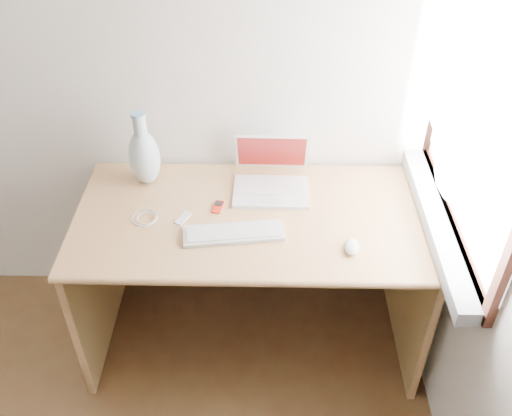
{
  "coord_description": "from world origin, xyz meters",
  "views": [
    {
      "loc": [
        1.04,
        -0.36,
        2.18
      ],
      "look_at": [
        1.0,
        1.35,
        0.81
      ],
      "focal_mm": 40.0,
      "sensor_mm": 36.0,
      "label": 1
    }
  ],
  "objects_px": {
    "external_keyboard": "(234,233)",
    "vase": "(144,155)",
    "laptop": "(271,178)",
    "desk": "(253,241)"
  },
  "relations": [
    {
      "from": "desk",
      "to": "vase",
      "type": "relative_size",
      "value": 4.23
    },
    {
      "from": "external_keyboard",
      "to": "vase",
      "type": "height_order",
      "value": "vase"
    },
    {
      "from": "desk",
      "to": "external_keyboard",
      "type": "bearing_deg",
      "value": -108.35
    },
    {
      "from": "external_keyboard",
      "to": "vase",
      "type": "bearing_deg",
      "value": 131.46
    },
    {
      "from": "laptop",
      "to": "external_keyboard",
      "type": "distance_m",
      "value": 0.34
    },
    {
      "from": "desk",
      "to": "laptop",
      "type": "xyz_separation_m",
      "value": [
        0.07,
        0.1,
        0.26
      ]
    },
    {
      "from": "external_keyboard",
      "to": "vase",
      "type": "distance_m",
      "value": 0.52
    },
    {
      "from": "desk",
      "to": "laptop",
      "type": "bearing_deg",
      "value": 54.0
    },
    {
      "from": "laptop",
      "to": "external_keyboard",
      "type": "bearing_deg",
      "value": -114.25
    },
    {
      "from": "desk",
      "to": "external_keyboard",
      "type": "xyz_separation_m",
      "value": [
        -0.07,
        -0.2,
        0.22
      ]
    }
  ]
}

